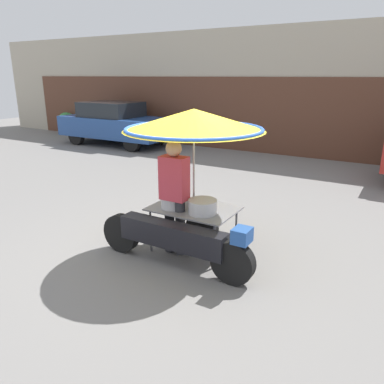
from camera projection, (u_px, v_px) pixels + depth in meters
The scene contains 6 objects.
ground_plane at pixel (170, 254), 5.37m from camera, with size 36.00×36.00×0.00m, color slate.
shopfront_building at pixel (320, 92), 11.91m from camera, with size 28.00×2.06×3.90m.
vendor_motorcycle_cart at pixel (191, 145), 4.98m from camera, with size 2.31×1.91×2.03m.
vendor_person at pixel (174, 192), 5.16m from camera, with size 0.38×0.22×1.63m.
parked_car at pixel (115, 123), 13.58m from camera, with size 4.20×1.77×1.53m.
potted_plant at pixel (67, 122), 16.03m from camera, with size 0.78×0.78×0.94m.
Camera 1 is at (2.73, -4.03, 2.46)m, focal length 35.00 mm.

